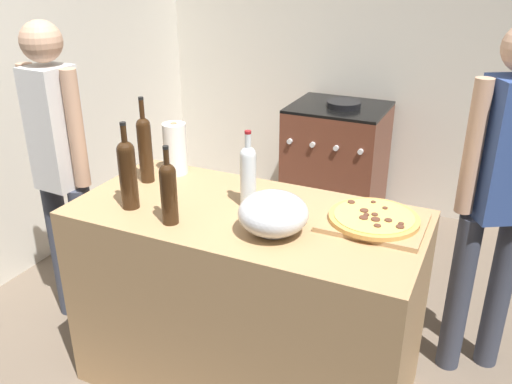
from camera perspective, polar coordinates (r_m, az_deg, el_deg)
name	(u,v)px	position (r m, az deg, el deg)	size (l,w,h in m)	color
ground_plane	(305,291)	(3.40, 5.11, -10.22)	(4.02, 3.37, 0.02)	#6B5B4C
kitchen_wall_rear	(380,38)	(4.24, 12.79, 15.35)	(4.02, 0.10, 2.60)	silver
kitchen_wall_left	(53,51)	(3.82, -20.43, 13.57)	(0.10, 3.37, 2.60)	silver
counter	(247,301)	(2.51, -0.98, -11.25)	(1.47, 0.71, 0.89)	tan
cutting_board	(373,222)	(2.23, 12.13, -3.12)	(0.40, 0.32, 0.02)	tan
pizza	(374,218)	(2.22, 12.18, -2.64)	(0.36, 0.36, 0.03)	tan
mixing_bowl	(273,213)	(2.08, 1.80, -2.25)	(0.27, 0.27, 0.17)	#B2B2B7
paper_towel_roll	(175,149)	(2.67, -8.41, 4.49)	(0.11, 0.11, 0.25)	white
wine_bottle_dark	(248,173)	(2.28, -0.82, 1.94)	(0.07, 0.07, 0.33)	silver
wine_bottle_green	(128,172)	(2.32, -13.23, 2.08)	(0.07, 0.07, 0.37)	#331E0F
wine_bottle_amber	(169,191)	(2.16, -9.09, 0.14)	(0.07, 0.07, 0.32)	#331E0F
wine_bottle_clear	(145,147)	(2.58, -11.49, 4.64)	(0.07, 0.07, 0.40)	#331E0F
stove	(336,163)	(4.11, 8.31, 3.02)	(0.67, 0.61, 0.92)	brown
person_in_stripes	(60,164)	(2.90, -19.71, 2.76)	(0.36, 0.21, 1.61)	#383D4C
person_in_red	(500,190)	(2.59, 24.03, 0.23)	(0.34, 0.28, 1.65)	#383D4C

